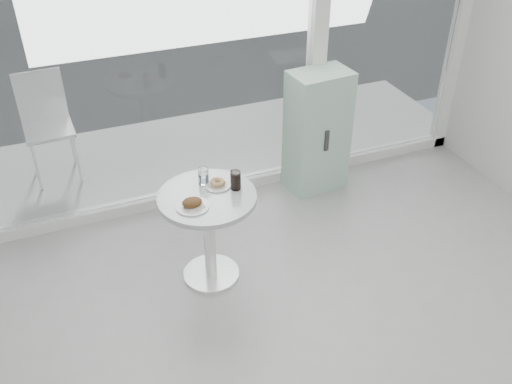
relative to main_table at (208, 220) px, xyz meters
name	(u,v)px	position (x,y,z in m)	size (l,w,h in m)	color
storefront	(228,11)	(0.57, 1.10, 1.16)	(5.00, 0.14, 3.00)	white
main_table	(208,220)	(0.00, 0.00, 0.00)	(0.72, 0.72, 0.77)	white
patio_deck	(201,149)	(0.50, 1.90, -0.53)	(5.60, 1.60, 0.05)	silver
mint_cabinet	(317,131)	(1.34, 0.87, 0.03)	(0.57, 0.41, 1.16)	#A2CFB9
patio_chair	(46,119)	(-0.97, 1.96, 0.08)	(0.46, 0.46, 1.02)	white
plate_fritter	(193,204)	(-0.13, -0.10, 0.25)	(0.24, 0.24, 0.07)	silver
plate_donut	(218,184)	(0.11, 0.08, 0.24)	(0.19, 0.19, 0.05)	silver
water_tumbler_a	(204,176)	(0.03, 0.17, 0.27)	(0.07, 0.07, 0.12)	white
water_tumbler_b	(203,177)	(0.03, 0.16, 0.27)	(0.07, 0.07, 0.12)	white
cola_glass	(236,181)	(0.22, 0.00, 0.29)	(0.08, 0.08, 0.15)	white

